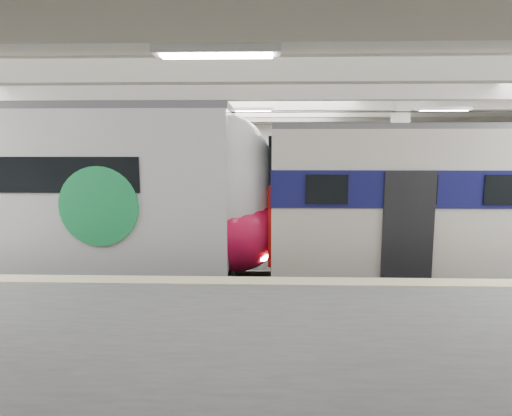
{
  "coord_description": "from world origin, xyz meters",
  "views": [
    {
      "loc": [
        0.66,
        -11.54,
        3.73
      ],
      "look_at": [
        0.28,
        1.0,
        2.0
      ],
      "focal_mm": 30.0,
      "sensor_mm": 36.0,
      "label": 1
    }
  ],
  "objects": [
    {
      "name": "far_train",
      "position": [
        -8.0,
        5.5,
        2.44
      ],
      "size": [
        14.91,
        3.04,
        4.72
      ],
      "rotation": [
        0.0,
        0.0,
        0.0
      ],
      "color": "silver",
      "rests_on": "ground"
    },
    {
      "name": "modern_emu",
      "position": [
        -5.91,
        -0.0,
        2.39
      ],
      "size": [
        15.32,
        3.16,
        4.87
      ],
      "color": "silver",
      "rests_on": "ground"
    },
    {
      "name": "station_hall",
      "position": [
        0.0,
        -1.74,
        3.24
      ],
      "size": [
        36.0,
        24.0,
        5.75
      ],
      "color": "black",
      "rests_on": "ground"
    }
  ]
}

